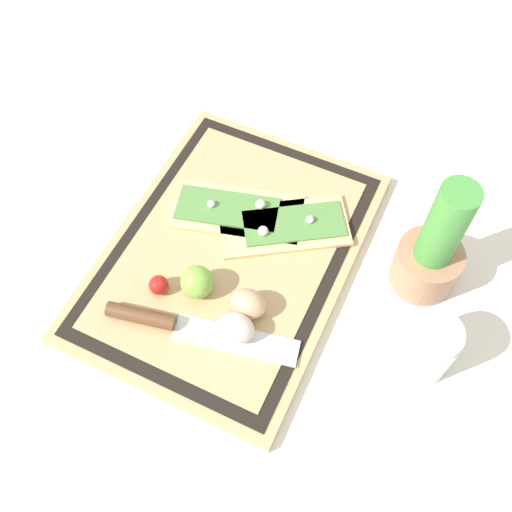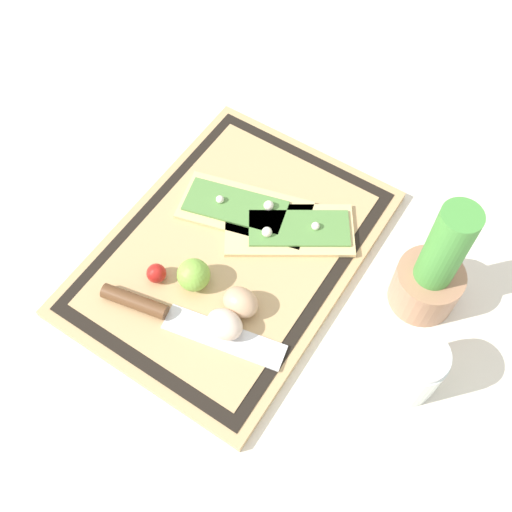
{
  "view_description": "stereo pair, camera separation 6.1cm",
  "coord_description": "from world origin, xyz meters",
  "px_view_note": "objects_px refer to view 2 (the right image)",
  "views": [
    {
      "loc": [
        0.41,
        0.24,
        0.8
      ],
      "look_at": [
        0.0,
        0.04,
        0.04
      ],
      "focal_mm": 42.0,
      "sensor_mm": 36.0,
      "label": 1
    },
    {
      "loc": [
        0.38,
        0.29,
        0.8
      ],
      "look_at": [
        0.0,
        0.04,
        0.04
      ],
      "focal_mm": 42.0,
      "sensor_mm": 36.0,
      "label": 2
    }
  ],
  "objects_px": {
    "herb_pot": "(433,273)",
    "sauce_jar": "(413,370)",
    "egg_pink": "(225,324)",
    "pizza_slice_near": "(243,209)",
    "lime": "(194,275)",
    "egg_brown": "(241,302)",
    "pizza_slice_far": "(291,230)",
    "cherry_tomato_red": "(156,273)",
    "knife": "(162,312)"
  },
  "relations": [
    {
      "from": "lime",
      "to": "sauce_jar",
      "type": "distance_m",
      "value": 0.33
    },
    {
      "from": "pizza_slice_near",
      "to": "egg_pink",
      "type": "distance_m",
      "value": 0.21
    },
    {
      "from": "herb_pot",
      "to": "sauce_jar",
      "type": "bearing_deg",
      "value": 16.92
    },
    {
      "from": "sauce_jar",
      "to": "cherry_tomato_red",
      "type": "bearing_deg",
      "value": -80.06
    },
    {
      "from": "pizza_slice_near",
      "to": "lime",
      "type": "relative_size",
      "value": 4.56
    },
    {
      "from": "egg_brown",
      "to": "egg_pink",
      "type": "relative_size",
      "value": 1.0
    },
    {
      "from": "knife",
      "to": "lime",
      "type": "xyz_separation_m",
      "value": [
        -0.07,
        0.01,
        0.02
      ]
    },
    {
      "from": "pizza_slice_far",
      "to": "egg_brown",
      "type": "bearing_deg",
      "value": 3.12
    },
    {
      "from": "herb_pot",
      "to": "sauce_jar",
      "type": "xyz_separation_m",
      "value": [
        0.13,
        0.04,
        -0.03
      ]
    },
    {
      "from": "herb_pot",
      "to": "egg_pink",
      "type": "bearing_deg",
      "value": -44.97
    },
    {
      "from": "herb_pot",
      "to": "pizza_slice_near",
      "type": "bearing_deg",
      "value": -85.59
    },
    {
      "from": "pizza_slice_near",
      "to": "lime",
      "type": "distance_m",
      "value": 0.15
    },
    {
      "from": "egg_pink",
      "to": "cherry_tomato_red",
      "type": "height_order",
      "value": "egg_pink"
    },
    {
      "from": "egg_pink",
      "to": "herb_pot",
      "type": "bearing_deg",
      "value": 135.03
    },
    {
      "from": "egg_brown",
      "to": "cherry_tomato_red",
      "type": "relative_size",
      "value": 1.83
    },
    {
      "from": "pizza_slice_far",
      "to": "lime",
      "type": "xyz_separation_m",
      "value": [
        0.15,
        -0.07,
        0.02
      ]
    },
    {
      "from": "pizza_slice_near",
      "to": "knife",
      "type": "relative_size",
      "value": 0.8
    },
    {
      "from": "cherry_tomato_red",
      "to": "lime",
      "type": "bearing_deg",
      "value": 114.95
    },
    {
      "from": "egg_brown",
      "to": "lime",
      "type": "xyz_separation_m",
      "value": [
        0.0,
        -0.08,
        0.0
      ]
    },
    {
      "from": "knife",
      "to": "pizza_slice_far",
      "type": "bearing_deg",
      "value": 159.98
    },
    {
      "from": "pizza_slice_near",
      "to": "herb_pot",
      "type": "xyz_separation_m",
      "value": [
        -0.02,
        0.3,
        0.05
      ]
    },
    {
      "from": "lime",
      "to": "sauce_jar",
      "type": "height_order",
      "value": "sauce_jar"
    },
    {
      "from": "lime",
      "to": "herb_pot",
      "type": "height_order",
      "value": "herb_pot"
    },
    {
      "from": "egg_pink",
      "to": "herb_pot",
      "type": "height_order",
      "value": "herb_pot"
    },
    {
      "from": "pizza_slice_near",
      "to": "sauce_jar",
      "type": "relative_size",
      "value": 2.24
    },
    {
      "from": "pizza_slice_near",
      "to": "egg_brown",
      "type": "xyz_separation_m",
      "value": [
        0.14,
        0.09,
        0.02
      ]
    },
    {
      "from": "pizza_slice_far",
      "to": "lime",
      "type": "height_order",
      "value": "lime"
    },
    {
      "from": "sauce_jar",
      "to": "lime",
      "type": "bearing_deg",
      "value": -82.6
    },
    {
      "from": "pizza_slice_far",
      "to": "knife",
      "type": "relative_size",
      "value": 0.78
    },
    {
      "from": "pizza_slice_far",
      "to": "herb_pot",
      "type": "relative_size",
      "value": 1.0
    },
    {
      "from": "cherry_tomato_red",
      "to": "egg_pink",
      "type": "bearing_deg",
      "value": 83.71
    },
    {
      "from": "pizza_slice_far",
      "to": "knife",
      "type": "xyz_separation_m",
      "value": [
        0.22,
        -0.08,
        0.0
      ]
    },
    {
      "from": "egg_pink",
      "to": "sauce_jar",
      "type": "xyz_separation_m",
      "value": [
        -0.08,
        0.25,
        0.0
      ]
    },
    {
      "from": "herb_pot",
      "to": "lime",
      "type": "bearing_deg",
      "value": -59.54
    },
    {
      "from": "pizza_slice_near",
      "to": "pizza_slice_far",
      "type": "relative_size",
      "value": 1.02
    },
    {
      "from": "pizza_slice_near",
      "to": "lime",
      "type": "bearing_deg",
      "value": 4.98
    },
    {
      "from": "egg_pink",
      "to": "sauce_jar",
      "type": "distance_m",
      "value": 0.26
    },
    {
      "from": "lime",
      "to": "cherry_tomato_red",
      "type": "height_order",
      "value": "lime"
    },
    {
      "from": "pizza_slice_near",
      "to": "cherry_tomato_red",
      "type": "xyz_separation_m",
      "value": [
        0.17,
        -0.04,
        0.01
      ]
    },
    {
      "from": "knife",
      "to": "egg_brown",
      "type": "distance_m",
      "value": 0.11
    },
    {
      "from": "cherry_tomato_red",
      "to": "herb_pot",
      "type": "xyz_separation_m",
      "value": [
        -0.19,
        0.34,
        0.04
      ]
    },
    {
      "from": "pizza_slice_far",
      "to": "egg_pink",
      "type": "xyz_separation_m",
      "value": [
        0.19,
        0.01,
        0.02
      ]
    },
    {
      "from": "egg_pink",
      "to": "cherry_tomato_red",
      "type": "relative_size",
      "value": 1.83
    },
    {
      "from": "egg_pink",
      "to": "lime",
      "type": "xyz_separation_m",
      "value": [
        -0.04,
        -0.08,
        0.0
      ]
    },
    {
      "from": "knife",
      "to": "egg_brown",
      "type": "relative_size",
      "value": 5.2
    },
    {
      "from": "egg_brown",
      "to": "cherry_tomato_red",
      "type": "bearing_deg",
      "value": -78.97
    },
    {
      "from": "egg_pink",
      "to": "knife",
      "type": "bearing_deg",
      "value": -72.04
    },
    {
      "from": "pizza_slice_far",
      "to": "cherry_tomato_red",
      "type": "xyz_separation_m",
      "value": [
        0.18,
        -0.12,
        0.01
      ]
    },
    {
      "from": "egg_brown",
      "to": "herb_pot",
      "type": "relative_size",
      "value": 0.25
    },
    {
      "from": "pizza_slice_near",
      "to": "knife",
      "type": "distance_m",
      "value": 0.21
    }
  ]
}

